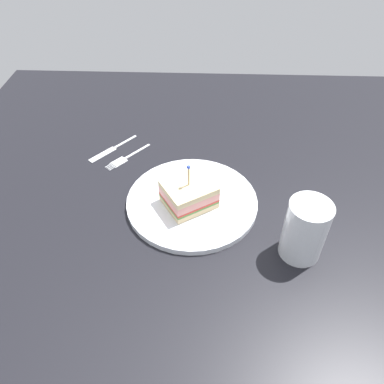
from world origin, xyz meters
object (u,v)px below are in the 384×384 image
object	(u,v)px
knife	(111,150)
plate	(192,202)
drink_glass	(304,232)
fork	(124,159)
sandwich_half_center	(189,194)

from	to	relation	value
knife	plate	bearing A→B (deg)	139.06
plate	drink_glass	bearing A→B (deg)	149.77
drink_glass	knife	size ratio (longest dim) A/B	1.02
plate	knife	world-z (taller)	plate
drink_glass	fork	size ratio (longest dim) A/B	1.11
drink_glass	plate	bearing A→B (deg)	-30.23
sandwich_half_center	drink_glass	distance (cm)	22.05
plate	fork	world-z (taller)	plate
plate	sandwich_half_center	xyz separation A→B (cm)	(0.56, 1.10, 3.04)
fork	knife	world-z (taller)	same
fork	knife	bearing A→B (deg)	-42.29
plate	drink_glass	world-z (taller)	drink_glass
plate	fork	size ratio (longest dim) A/B	2.53
fork	drink_glass	bearing A→B (deg)	144.71
plate	knife	bearing A→B (deg)	-40.94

